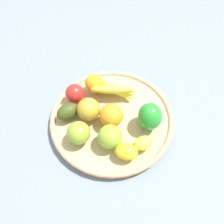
{
  "coord_description": "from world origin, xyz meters",
  "views": [
    {
      "loc": [
        -0.3,
        0.3,
        0.68
      ],
      "look_at": [
        0.0,
        0.0,
        0.06
      ],
      "focal_mm": 35.61,
      "sensor_mm": 36.0,
      "label": 1
    }
  ],
  "objects_px": {
    "avocado": "(68,112)",
    "banana_bunch": "(113,89)",
    "bell_pepper": "(150,116)",
    "apple_0": "(110,137)",
    "apple_2": "(79,133)",
    "apple_3": "(75,94)",
    "lemon_0": "(143,143)",
    "orange_1": "(111,115)",
    "lemon_1": "(126,152)",
    "orange_0": "(94,83)",
    "apple_1": "(88,109)"
  },
  "relations": [
    {
      "from": "avocado",
      "to": "apple_2",
      "type": "distance_m",
      "value": 0.1
    },
    {
      "from": "lemon_1",
      "to": "lemon_0",
      "type": "distance_m",
      "value": 0.06
    },
    {
      "from": "lemon_1",
      "to": "apple_3",
      "type": "xyz_separation_m",
      "value": [
        0.28,
        -0.03,
        0.01
      ]
    },
    {
      "from": "apple_2",
      "to": "apple_1",
      "type": "xyz_separation_m",
      "value": [
        0.04,
        -0.08,
        0.0
      ]
    },
    {
      "from": "bell_pepper",
      "to": "apple_1",
      "type": "distance_m",
      "value": 0.2
    },
    {
      "from": "lemon_0",
      "to": "apple_0",
      "type": "relative_size",
      "value": 0.78
    },
    {
      "from": "banana_bunch",
      "to": "lemon_1",
      "type": "xyz_separation_m",
      "value": [
        -0.2,
        0.14,
        -0.0
      ]
    },
    {
      "from": "lemon_1",
      "to": "avocado",
      "type": "height_order",
      "value": "avocado"
    },
    {
      "from": "bell_pepper",
      "to": "apple_2",
      "type": "relative_size",
      "value": 1.31
    },
    {
      "from": "avocado",
      "to": "apple_2",
      "type": "bearing_deg",
      "value": 161.62
    },
    {
      "from": "apple_1",
      "to": "apple_3",
      "type": "bearing_deg",
      "value": -8.91
    },
    {
      "from": "avocado",
      "to": "apple_3",
      "type": "height_order",
      "value": "apple_3"
    },
    {
      "from": "lemon_0",
      "to": "apple_2",
      "type": "bearing_deg",
      "value": 36.88
    },
    {
      "from": "orange_1",
      "to": "apple_3",
      "type": "height_order",
      "value": "orange_1"
    },
    {
      "from": "banana_bunch",
      "to": "orange_0",
      "type": "xyz_separation_m",
      "value": [
        0.07,
        0.03,
        0.0
      ]
    },
    {
      "from": "lemon_1",
      "to": "apple_3",
      "type": "relative_size",
      "value": 1.03
    },
    {
      "from": "lemon_1",
      "to": "apple_1",
      "type": "distance_m",
      "value": 0.19
    },
    {
      "from": "orange_1",
      "to": "lemon_1",
      "type": "distance_m",
      "value": 0.13
    },
    {
      "from": "bell_pepper",
      "to": "apple_0",
      "type": "relative_size",
      "value": 1.26
    },
    {
      "from": "bell_pepper",
      "to": "apple_0",
      "type": "distance_m",
      "value": 0.14
    },
    {
      "from": "lemon_1",
      "to": "apple_1",
      "type": "relative_size",
      "value": 0.89
    },
    {
      "from": "apple_2",
      "to": "apple_0",
      "type": "bearing_deg",
      "value": -143.26
    },
    {
      "from": "lemon_1",
      "to": "apple_2",
      "type": "bearing_deg",
      "value": 23.43
    },
    {
      "from": "apple_1",
      "to": "apple_0",
      "type": "bearing_deg",
      "value": 170.06
    },
    {
      "from": "orange_1",
      "to": "apple_0",
      "type": "xyz_separation_m",
      "value": [
        -0.05,
        0.06,
        -0.0
      ]
    },
    {
      "from": "lemon_1",
      "to": "avocado",
      "type": "bearing_deg",
      "value": 7.77
    },
    {
      "from": "apple_2",
      "to": "banana_bunch",
      "type": "bearing_deg",
      "value": -76.25
    },
    {
      "from": "orange_1",
      "to": "apple_1",
      "type": "xyz_separation_m",
      "value": [
        0.07,
        0.04,
        -0.0
      ]
    },
    {
      "from": "orange_1",
      "to": "lemon_0",
      "type": "distance_m",
      "value": 0.14
    },
    {
      "from": "bell_pepper",
      "to": "lemon_0",
      "type": "distance_m",
      "value": 0.09
    },
    {
      "from": "orange_0",
      "to": "banana_bunch",
      "type": "bearing_deg",
      "value": -154.22
    },
    {
      "from": "lemon_0",
      "to": "apple_0",
      "type": "bearing_deg",
      "value": 37.01
    },
    {
      "from": "orange_1",
      "to": "lemon_1",
      "type": "relative_size",
      "value": 1.12
    },
    {
      "from": "apple_1",
      "to": "orange_0",
      "type": "distance_m",
      "value": 0.12
    },
    {
      "from": "banana_bunch",
      "to": "apple_0",
      "type": "distance_m",
      "value": 0.2
    },
    {
      "from": "apple_0",
      "to": "lemon_1",
      "type": "bearing_deg",
      "value": -176.48
    },
    {
      "from": "bell_pepper",
      "to": "lemon_0",
      "type": "height_order",
      "value": "bell_pepper"
    },
    {
      "from": "bell_pepper",
      "to": "lemon_1",
      "type": "xyz_separation_m",
      "value": [
        -0.02,
        0.13,
        -0.02
      ]
    },
    {
      "from": "apple_1",
      "to": "apple_0",
      "type": "xyz_separation_m",
      "value": [
        -0.12,
        0.02,
        -0.0
      ]
    },
    {
      "from": "banana_bunch",
      "to": "apple_0",
      "type": "height_order",
      "value": "apple_0"
    },
    {
      "from": "banana_bunch",
      "to": "lemon_1",
      "type": "bearing_deg",
      "value": 143.94
    },
    {
      "from": "banana_bunch",
      "to": "orange_1",
      "type": "bearing_deg",
      "value": 131.16
    },
    {
      "from": "bell_pepper",
      "to": "lemon_1",
      "type": "relative_size",
      "value": 1.38
    },
    {
      "from": "orange_1",
      "to": "banana_bunch",
      "type": "relative_size",
      "value": 0.5
    },
    {
      "from": "orange_0",
      "to": "apple_0",
      "type": "xyz_separation_m",
      "value": [
        -0.2,
        0.11,
        0.0
      ]
    },
    {
      "from": "lemon_1",
      "to": "apple_0",
      "type": "xyz_separation_m",
      "value": [
        0.07,
        0.0,
        0.01
      ]
    },
    {
      "from": "orange_1",
      "to": "orange_0",
      "type": "height_order",
      "value": "orange_1"
    },
    {
      "from": "apple_2",
      "to": "bell_pepper",
      "type": "bearing_deg",
      "value": -121.85
    },
    {
      "from": "orange_1",
      "to": "apple_2",
      "type": "bearing_deg",
      "value": 76.73
    },
    {
      "from": "avocado",
      "to": "banana_bunch",
      "type": "bearing_deg",
      "value": -103.45
    }
  ]
}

